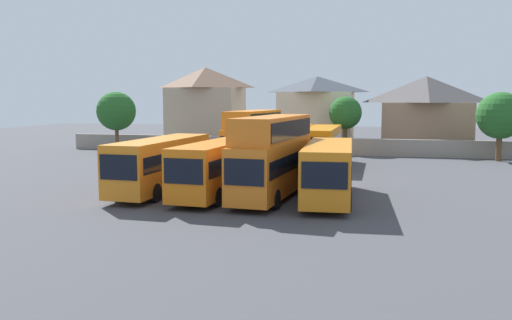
{
  "coord_description": "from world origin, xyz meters",
  "views": [
    {
      "loc": [
        8.39,
        -30.96,
        5.89
      ],
      "look_at": [
        0.0,
        3.0,
        1.9
      ],
      "focal_mm": 37.18,
      "sensor_mm": 36.0,
      "label": 1
    }
  ],
  "objects_px": {
    "bus_2": "(218,165)",
    "house_terrace_right": "(426,113)",
    "bus_5": "(253,134)",
    "house_terrace_left": "(206,106)",
    "tree_right_of_lot": "(500,116)",
    "bus_4": "(329,168)",
    "bus_7": "(322,144)",
    "bus_3": "(273,152)",
    "tree_left_of_lot": "(116,111)",
    "bus_1": "(161,162)",
    "tree_behind_wall": "(345,113)",
    "house_terrace_centre": "(317,111)",
    "bus_6": "(290,143)"
  },
  "relations": [
    {
      "from": "bus_2",
      "to": "house_terrace_right",
      "type": "distance_m",
      "value": 36.51
    },
    {
      "from": "bus_5",
      "to": "house_terrace_left",
      "type": "relative_size",
      "value": 1.08
    },
    {
      "from": "bus_2",
      "to": "house_terrace_left",
      "type": "xyz_separation_m",
      "value": [
        -13.04,
        35.13,
        3.23
      ]
    },
    {
      "from": "bus_2",
      "to": "tree_right_of_lot",
      "type": "xyz_separation_m",
      "value": [
        20.46,
        24.29,
        2.47
      ]
    },
    {
      "from": "bus_2",
      "to": "bus_4",
      "type": "distance_m",
      "value": 6.72
    },
    {
      "from": "bus_5",
      "to": "bus_7",
      "type": "distance_m",
      "value": 6.46
    },
    {
      "from": "bus_3",
      "to": "tree_left_of_lot",
      "type": "distance_m",
      "value": 32.46
    },
    {
      "from": "bus_5",
      "to": "house_terrace_right",
      "type": "distance_m",
      "value": 23.43
    },
    {
      "from": "tree_left_of_lot",
      "to": "bus_1",
      "type": "bearing_deg",
      "value": -55.73
    },
    {
      "from": "tree_right_of_lot",
      "to": "bus_1",
      "type": "bearing_deg",
      "value": -135.88
    },
    {
      "from": "bus_2",
      "to": "tree_behind_wall",
      "type": "relative_size",
      "value": 1.64
    },
    {
      "from": "house_terrace_left",
      "to": "house_terrace_right",
      "type": "distance_m",
      "value": 27.34
    },
    {
      "from": "bus_7",
      "to": "house_terrace_centre",
      "type": "height_order",
      "value": "house_terrace_centre"
    },
    {
      "from": "bus_6",
      "to": "house_terrace_centre",
      "type": "xyz_separation_m",
      "value": [
        -0.04,
        18.54,
        2.47
      ]
    },
    {
      "from": "tree_behind_wall",
      "to": "bus_1",
      "type": "bearing_deg",
      "value": -108.49
    },
    {
      "from": "bus_4",
      "to": "house_terrace_left",
      "type": "distance_m",
      "value": 40.11
    },
    {
      "from": "bus_4",
      "to": "tree_left_of_lot",
      "type": "height_order",
      "value": "tree_left_of_lot"
    },
    {
      "from": "bus_2",
      "to": "bus_6",
      "type": "xyz_separation_m",
      "value": [
        1.55,
        16.29,
        0.07
      ]
    },
    {
      "from": "bus_4",
      "to": "bus_6",
      "type": "distance_m",
      "value": 16.73
    },
    {
      "from": "bus_7",
      "to": "house_terrace_left",
      "type": "distance_m",
      "value": 25.79
    },
    {
      "from": "bus_6",
      "to": "tree_right_of_lot",
      "type": "relative_size",
      "value": 1.81
    },
    {
      "from": "house_terrace_centre",
      "to": "bus_6",
      "type": "bearing_deg",
      "value": -89.87
    },
    {
      "from": "tree_left_of_lot",
      "to": "bus_2",
      "type": "bearing_deg",
      "value": -50.14
    },
    {
      "from": "house_terrace_left",
      "to": "bus_1",
      "type": "bearing_deg",
      "value": -75.31
    },
    {
      "from": "bus_7",
      "to": "tree_left_of_lot",
      "type": "bearing_deg",
      "value": -106.8
    },
    {
      "from": "bus_3",
      "to": "tree_behind_wall",
      "type": "height_order",
      "value": "tree_behind_wall"
    },
    {
      "from": "bus_3",
      "to": "house_terrace_centre",
      "type": "relative_size",
      "value": 1.16
    },
    {
      "from": "house_terrace_centre",
      "to": "house_terrace_right",
      "type": "xyz_separation_m",
      "value": [
        12.73,
        -1.3,
        -0.06
      ]
    },
    {
      "from": "bus_2",
      "to": "house_terrace_left",
      "type": "relative_size",
      "value": 1.02
    },
    {
      "from": "bus_2",
      "to": "bus_4",
      "type": "relative_size",
      "value": 0.97
    },
    {
      "from": "bus_7",
      "to": "tree_behind_wall",
      "type": "distance_m",
      "value": 12.69
    },
    {
      "from": "bus_6",
      "to": "bus_1",
      "type": "bearing_deg",
      "value": -18.65
    },
    {
      "from": "bus_6",
      "to": "house_terrace_left",
      "type": "xyz_separation_m",
      "value": [
        -14.59,
        18.84,
        3.15
      ]
    },
    {
      "from": "bus_6",
      "to": "tree_behind_wall",
      "type": "distance_m",
      "value": 13.32
    },
    {
      "from": "bus_1",
      "to": "bus_2",
      "type": "height_order",
      "value": "bus_1"
    },
    {
      "from": "tree_right_of_lot",
      "to": "house_terrace_left",
      "type": "bearing_deg",
      "value": 162.07
    },
    {
      "from": "bus_2",
      "to": "bus_5",
      "type": "xyz_separation_m",
      "value": [
        -2.02,
        16.74,
        0.86
      ]
    },
    {
      "from": "tree_behind_wall",
      "to": "bus_7",
      "type": "bearing_deg",
      "value": -94.89
    },
    {
      "from": "bus_4",
      "to": "house_terrace_right",
      "type": "bearing_deg",
      "value": 163.51
    },
    {
      "from": "house_terrace_left",
      "to": "house_terrace_right",
      "type": "relative_size",
      "value": 0.98
    },
    {
      "from": "bus_5",
      "to": "bus_6",
      "type": "bearing_deg",
      "value": 86.28
    },
    {
      "from": "bus_4",
      "to": "bus_7",
      "type": "bearing_deg",
      "value": -175.45
    },
    {
      "from": "house_terrace_right",
      "to": "tree_right_of_lot",
      "type": "relative_size",
      "value": 1.55
    },
    {
      "from": "house_terrace_left",
      "to": "house_terrace_right",
      "type": "bearing_deg",
      "value": -3.36
    },
    {
      "from": "house_terrace_right",
      "to": "house_terrace_left",
      "type": "bearing_deg",
      "value": 176.64
    },
    {
      "from": "bus_1",
      "to": "house_terrace_left",
      "type": "height_order",
      "value": "house_terrace_left"
    },
    {
      "from": "house_terrace_centre",
      "to": "house_terrace_right",
      "type": "distance_m",
      "value": 12.8
    },
    {
      "from": "bus_1",
      "to": "bus_6",
      "type": "distance_m",
      "value": 16.65
    },
    {
      "from": "bus_1",
      "to": "tree_right_of_lot",
      "type": "height_order",
      "value": "tree_right_of_lot"
    },
    {
      "from": "tree_left_of_lot",
      "to": "bus_5",
      "type": "bearing_deg",
      "value": -20.6
    }
  ]
}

